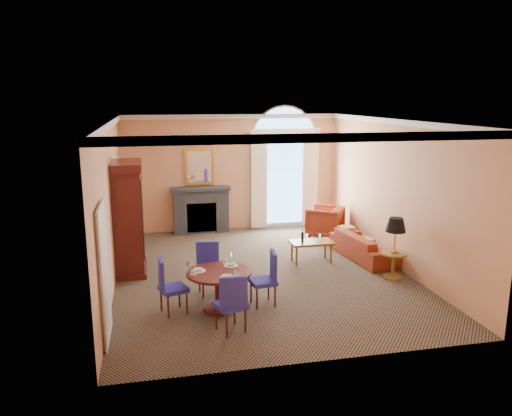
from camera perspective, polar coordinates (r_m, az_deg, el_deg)
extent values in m
plane|color=#101634|center=(10.72, 0.56, -7.37)|extent=(7.50, 7.50, 0.00)
cube|color=tan|center=(13.92, -2.79, 4.05)|extent=(6.00, 0.04, 3.20)
cube|color=tan|center=(10.08, -16.31, 0.29)|extent=(0.04, 7.50, 3.20)
cube|color=tan|center=(11.31, 15.58, 1.63)|extent=(0.04, 7.50, 3.20)
cube|color=white|center=(10.09, 0.60, 9.98)|extent=(6.00, 7.50, 0.04)
cube|color=silver|center=(10.09, 0.60, 9.64)|extent=(6.00, 7.50, 0.12)
cube|color=silver|center=(7.92, -16.96, -7.35)|extent=(0.08, 0.90, 2.06)
cube|color=#35393E|center=(13.79, -6.31, -0.32)|extent=(1.50, 0.40, 1.20)
cube|color=#35393E|center=(13.63, -6.36, 2.28)|extent=(1.60, 0.46, 0.08)
cube|color=#EBB445|center=(13.74, -6.50, 4.72)|extent=(0.80, 0.04, 1.00)
cube|color=white|center=(13.72, -6.49, 4.71)|extent=(0.64, 0.02, 0.84)
cube|color=silver|center=(14.27, 3.20, 2.83)|extent=(1.90, 0.04, 2.50)
cube|color=#83B1DC|center=(14.26, 3.21, 2.83)|extent=(1.70, 0.02, 2.30)
cylinder|color=silver|center=(14.11, 3.26, 7.84)|extent=(1.90, 0.04, 1.90)
cube|color=white|center=(13.97, 0.35, 2.65)|extent=(0.45, 0.06, 2.45)
cube|color=white|center=(14.37, 6.21, 2.85)|extent=(0.45, 0.06, 2.45)
cube|color=white|center=(13.98, 3.40, 8.42)|extent=(2.00, 0.08, 0.30)
cube|color=#3F120E|center=(10.82, -14.43, -1.54)|extent=(0.60, 1.09, 2.19)
cube|color=#3F120E|center=(10.60, -14.77, 4.68)|extent=(0.68, 1.20, 0.18)
cube|color=#3F120E|center=(11.11, -14.13, -6.75)|extent=(0.68, 1.20, 0.11)
cylinder|color=#3F120E|center=(8.71, -4.26, -7.40)|extent=(1.13, 1.13, 0.05)
cylinder|color=#3F120E|center=(8.84, -4.23, -9.56)|extent=(0.15, 0.15, 0.66)
cylinder|color=#3F120E|center=(8.95, -4.20, -11.36)|extent=(0.56, 0.56, 0.06)
cylinder|color=white|center=(8.97, -2.88, -6.58)|extent=(0.25, 0.25, 0.01)
imported|color=white|center=(8.96, -2.88, -6.43)|extent=(0.15, 0.15, 0.04)
imported|color=white|center=(9.09, -3.47, -6.08)|extent=(0.09, 0.09, 0.07)
cylinder|color=white|center=(8.75, -6.61, -7.15)|extent=(0.25, 0.25, 0.01)
imported|color=white|center=(8.74, -6.61, -7.00)|extent=(0.15, 0.15, 0.04)
imported|color=white|center=(8.60, -7.19, -7.26)|extent=(0.09, 0.09, 0.07)
cylinder|color=white|center=(8.39, -3.31, -7.96)|extent=(0.25, 0.25, 0.01)
imported|color=white|center=(8.38, -3.31, -7.80)|extent=(0.15, 0.15, 0.04)
imported|color=white|center=(8.39, -2.15, -7.70)|extent=(0.09, 0.09, 0.07)
cube|color=navy|center=(9.51, -5.29, -7.30)|extent=(0.47, 0.47, 0.08)
cube|color=navy|center=(9.60, -5.56, -5.33)|extent=(0.44, 0.10, 0.52)
cylinder|color=#3F120E|center=(9.78, -4.49, -8.18)|extent=(0.03, 0.03, 0.39)
cylinder|color=#3F120E|center=(9.72, -6.46, -8.36)|extent=(0.03, 0.03, 0.39)
cylinder|color=#3F120E|center=(9.47, -4.03, -8.88)|extent=(0.03, 0.03, 0.39)
cylinder|color=#3F120E|center=(9.41, -6.06, -9.08)|extent=(0.03, 0.03, 0.39)
cube|color=navy|center=(8.05, -2.92, -11.04)|extent=(0.56, 0.56, 0.08)
cube|color=navy|center=(7.76, -2.59, -9.69)|extent=(0.44, 0.10, 0.52)
cylinder|color=#3F120E|center=(7.94, -3.37, -13.27)|extent=(0.03, 0.03, 0.39)
cylinder|color=#3F120E|center=(8.09, -1.23, -12.72)|extent=(0.03, 0.03, 0.39)
cylinder|color=#3F120E|center=(8.21, -4.56, -12.38)|extent=(0.03, 0.03, 0.39)
cylinder|color=#3F120E|center=(8.36, -2.47, -11.88)|extent=(0.03, 0.03, 0.39)
cube|color=navy|center=(9.00, 0.80, -8.41)|extent=(0.48, 0.48, 0.08)
cube|color=navy|center=(8.97, 2.01, -6.59)|extent=(0.11, 0.44, 0.52)
cylinder|color=#3F120E|center=(9.00, 2.19, -10.05)|extent=(0.03, 0.03, 0.39)
cylinder|color=#3F120E|center=(9.29, 1.44, -9.29)|extent=(0.03, 0.03, 0.39)
cylinder|color=#3F120E|center=(8.89, 0.11, -10.32)|extent=(0.03, 0.03, 0.39)
cylinder|color=#3F120E|center=(9.19, -0.57, -9.54)|extent=(0.03, 0.03, 0.39)
cube|color=navy|center=(8.79, -9.41, -9.11)|extent=(0.55, 0.55, 0.08)
cube|color=navy|center=(8.70, -10.79, -7.41)|extent=(0.10, 0.44, 0.52)
cylinder|color=#3F120E|center=(8.97, -10.79, -10.33)|extent=(0.03, 0.03, 0.39)
cylinder|color=#3F120E|center=(8.68, -9.99, -11.10)|extent=(0.03, 0.03, 0.39)
cylinder|color=#3F120E|center=(9.08, -8.75, -9.96)|extent=(0.03, 0.03, 0.39)
cylinder|color=#3F120E|center=(8.79, -7.90, -10.71)|extent=(0.03, 0.03, 0.39)
imported|color=maroon|center=(11.81, 12.28, -4.28)|extent=(1.02, 2.07, 0.58)
imported|color=maroon|center=(13.45, 7.89, -1.54)|extent=(1.23, 1.23, 0.81)
cube|color=brown|center=(11.33, 6.36, -3.92)|extent=(0.96, 0.54, 0.05)
cylinder|color=brown|center=(11.11, 4.66, -5.53)|extent=(0.05, 0.05, 0.42)
cylinder|color=brown|center=(11.36, 8.56, -5.23)|extent=(0.05, 0.05, 0.42)
cylinder|color=brown|center=(11.46, 4.12, -4.96)|extent=(0.05, 0.05, 0.42)
cylinder|color=brown|center=(11.70, 7.91, -4.68)|extent=(0.05, 0.05, 0.42)
cylinder|color=brown|center=(10.63, 15.50, -5.04)|extent=(0.54, 0.54, 0.04)
cylinder|color=brown|center=(10.72, 15.41, -6.42)|extent=(0.07, 0.07, 0.51)
cylinder|color=brown|center=(10.79, 15.34, -7.60)|extent=(0.40, 0.40, 0.04)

